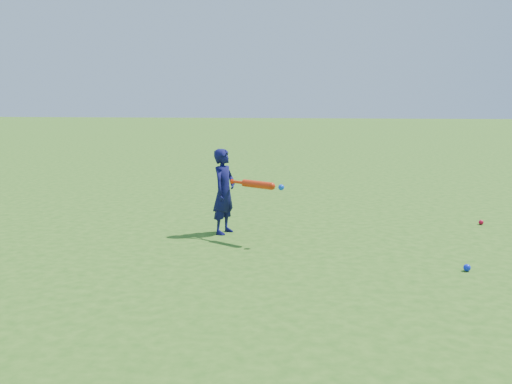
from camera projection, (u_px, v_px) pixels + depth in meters
ground at (228, 231)px, 7.15m from camera, size 80.00×80.00×0.00m
child at (224, 191)px, 6.93m from camera, size 0.36×0.44×1.04m
ground_ball_red at (481, 222)px, 7.48m from camera, size 0.06×0.06×0.06m
ground_ball_blue at (467, 268)px, 5.47m from camera, size 0.07×0.07×0.07m
bat_swing at (260, 185)px, 6.50m from camera, size 0.67×0.45×0.09m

